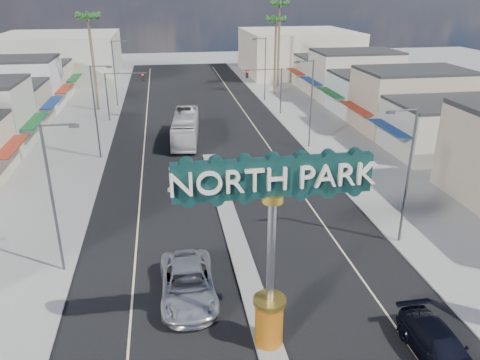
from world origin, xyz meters
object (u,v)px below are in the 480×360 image
object	(u,v)px
streetlight_r_near	(406,170)
suv_right	(439,347)
streetlight_r_mid	(310,100)
suv_left	(188,283)
city_bus	(186,128)
traffic_signal_left	(121,87)
streetlight_l_far	(115,70)
palm_right_mid	(276,24)
car_parked_right	(280,170)
streetlight_l_mid	(97,108)
streetlight_l_near	(54,193)
palm_right_far	(280,9)
palm_left_far	(88,22)
gateway_sign	(272,234)
traffic_signal_right	(268,82)
streetlight_r_far	(264,66)

from	to	relation	value
streetlight_r_near	suv_right	distance (m)	11.50
streetlight_r_near	streetlight_r_mid	distance (m)	20.00
suv_left	city_bus	size ratio (longest dim) A/B	0.59
traffic_signal_left	streetlight_l_far	size ratio (longest dim) A/B	0.67
palm_right_mid	car_parked_right	bearing A→B (deg)	-102.46
suv_left	car_parked_right	xyz separation A→B (m)	(8.99, 15.80, -0.06)
streetlight_l_far	city_bus	distance (m)	19.85
suv_right	streetlight_l_mid	bearing A→B (deg)	119.67
streetlight_l_far	suv_left	distance (m)	46.44
streetlight_l_near	city_bus	distance (m)	26.05
palm_right_far	suv_left	xyz separation A→B (m)	(-18.49, -55.73, -11.51)
palm_left_far	palm_right_far	xyz separation A→B (m)	(28.00, 12.00, 0.89)
gateway_sign	city_bus	distance (m)	32.77
traffic_signal_left	traffic_signal_right	bearing A→B (deg)	0.00
streetlight_r_near	suv_right	bearing A→B (deg)	-107.14
palm_right_mid	car_parked_right	size ratio (longest dim) A/B	2.44
streetlight_l_mid	palm_right_mid	bearing A→B (deg)	47.97
suv_left	suv_right	world-z (taller)	suv_left
streetlight_r_mid	city_bus	size ratio (longest dim) A/B	0.84
streetlight_l_near	palm_right_far	distance (m)	58.35
palm_right_mid	streetlight_r_far	bearing A→B (deg)	-122.69
streetlight_l_near	streetlight_r_mid	size ratio (longest dim) A/B	1.00
gateway_sign	city_bus	xyz separation A→B (m)	(-2.00, 32.41, -4.44)
car_parked_right	traffic_signal_left	bearing A→B (deg)	130.74
traffic_signal_left	suv_right	xyz separation A→B (m)	(16.48, -44.18, -3.54)
traffic_signal_right	city_bus	size ratio (longest dim) A/B	0.56
palm_left_far	palm_right_mid	distance (m)	26.70
suv_right	streetlight_l_near	bearing A→B (deg)	149.37
streetlight_r_near	palm_left_far	bearing A→B (deg)	120.36
streetlight_r_far	palm_left_far	size ratio (longest dim) A/B	0.69
streetlight_r_near	palm_left_far	xyz separation A→B (m)	(-23.43, 40.00, 6.43)
traffic_signal_right	streetlight_l_near	size ratio (longest dim) A/B	0.67
streetlight_r_far	streetlight_r_near	bearing A→B (deg)	-90.00
traffic_signal_right	palm_right_mid	size ratio (longest dim) A/B	0.50
streetlight_l_far	streetlight_r_far	distance (m)	20.87
city_bus	streetlight_r_far	bearing A→B (deg)	60.69
traffic_signal_right	car_parked_right	xyz separation A→B (m)	(-3.68, -21.93, -3.46)
streetlight_r_mid	car_parked_right	bearing A→B (deg)	-121.88
streetlight_l_mid	streetlight_r_near	size ratio (longest dim) A/B	1.00
car_parked_right	palm_right_far	bearing A→B (deg)	83.55
gateway_sign	suv_left	size ratio (longest dim) A/B	1.46
palm_right_far	suv_left	size ratio (longest dim) A/B	2.25
traffic_signal_right	streetlight_r_far	distance (m)	8.14
traffic_signal_right	palm_right_mid	world-z (taller)	palm_right_mid
streetlight_l_near	streetlight_r_far	bearing A→B (deg)	63.58
palm_right_mid	palm_right_far	bearing A→B (deg)	71.57
traffic_signal_left	palm_right_mid	bearing A→B (deg)	28.42
streetlight_l_near	suv_right	xyz separation A→B (m)	(17.73, -10.18, -4.33)
streetlight_r_near	suv_left	bearing A→B (deg)	-165.01
streetlight_r_mid	streetlight_r_far	xyz separation A→B (m)	(0.00, 22.00, 0.00)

